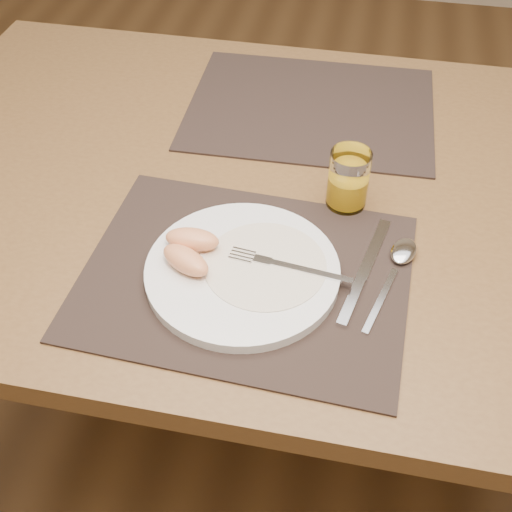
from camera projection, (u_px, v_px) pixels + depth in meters
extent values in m
plane|color=brown|center=(278.00, 420.00, 1.58)|extent=(5.00, 5.00, 0.00)
cube|color=brown|center=(289.00, 191.00, 1.06)|extent=(1.40, 0.90, 0.04)
cylinder|color=brown|center=(71.00, 183.00, 1.67)|extent=(0.06, 0.06, 0.71)
cube|color=#2C201B|center=(245.00, 275.00, 0.90)|extent=(0.46, 0.37, 0.00)
cube|color=#2C201B|center=(311.00, 108.00, 1.19)|extent=(0.46, 0.36, 0.00)
cylinder|color=white|center=(242.00, 271.00, 0.89)|extent=(0.27, 0.27, 0.02)
cylinder|color=white|center=(265.00, 265.00, 0.88)|extent=(0.17, 0.17, 0.00)
cube|color=silver|center=(311.00, 272.00, 0.87)|extent=(0.12, 0.02, 0.00)
cube|color=silver|center=(263.00, 260.00, 0.89)|extent=(0.03, 0.02, 0.00)
cube|color=silver|center=(242.00, 255.00, 0.90)|extent=(0.04, 0.03, 0.00)
cube|color=silver|center=(374.00, 249.00, 0.93)|extent=(0.04, 0.13, 0.00)
cube|color=silver|center=(351.00, 301.00, 0.86)|extent=(0.03, 0.09, 0.01)
cube|color=silver|center=(380.00, 300.00, 0.86)|extent=(0.04, 0.12, 0.00)
ellipsoid|color=silver|center=(404.00, 251.00, 0.92)|extent=(0.05, 0.06, 0.01)
cylinder|color=white|center=(348.00, 179.00, 0.97)|extent=(0.06, 0.06, 0.09)
cylinder|color=#F1AB14|center=(347.00, 190.00, 0.98)|extent=(0.05, 0.05, 0.04)
ellipsoid|color=#E7955E|center=(186.00, 260.00, 0.87)|extent=(0.09, 0.07, 0.03)
ellipsoid|color=#E7955E|center=(192.00, 239.00, 0.90)|extent=(0.08, 0.04, 0.03)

